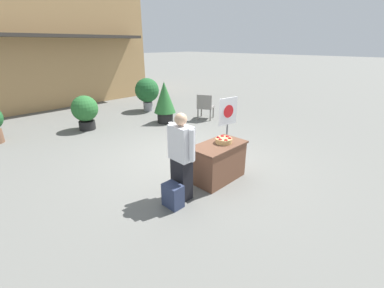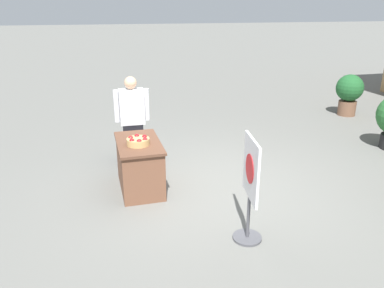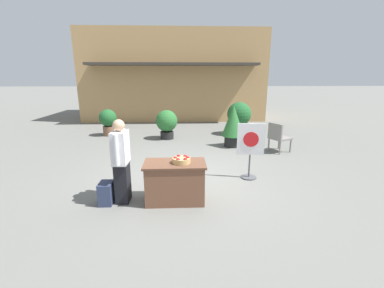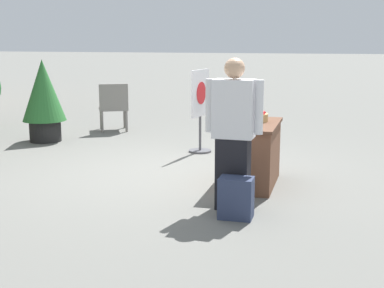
% 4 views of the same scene
% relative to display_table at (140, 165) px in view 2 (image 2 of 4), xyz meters
% --- Properties ---
extents(ground_plane, '(120.00, 120.00, 0.00)m').
position_rel_display_table_xyz_m(ground_plane, '(0.28, 1.16, -0.39)').
color(ground_plane, slate).
extents(display_table, '(1.16, 0.65, 0.78)m').
position_rel_display_table_xyz_m(display_table, '(0.00, 0.00, 0.00)').
color(display_table, brown).
rests_on(display_table, ground_plane).
extents(apple_basket, '(0.34, 0.34, 0.13)m').
position_rel_display_table_xyz_m(apple_basket, '(0.13, -0.02, 0.44)').
color(apple_basket, tan).
rests_on(apple_basket, display_table).
extents(person_visitor, '(0.27, 0.61, 1.60)m').
position_rel_display_table_xyz_m(person_visitor, '(-1.00, 0.03, 0.42)').
color(person_visitor, black).
rests_on(person_visitor, ground_plane).
extents(backpack, '(0.24, 0.34, 0.42)m').
position_rel_display_table_xyz_m(backpack, '(-1.30, -0.06, -0.18)').
color(backpack, '#2D3856').
rests_on(backpack, ground_plane).
extents(poster_board, '(0.62, 0.36, 1.31)m').
position_rel_display_table_xyz_m(poster_board, '(1.73, 1.08, 0.34)').
color(poster_board, '#4C4C51').
rests_on(poster_board, ground_plane).
extents(potted_plant_far_right, '(0.69, 0.69, 1.07)m').
position_rel_display_table_xyz_m(potted_plant_far_right, '(-2.82, 5.84, 0.23)').
color(potted_plant_far_right, brown).
rests_on(potted_plant_far_right, ground_plane).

